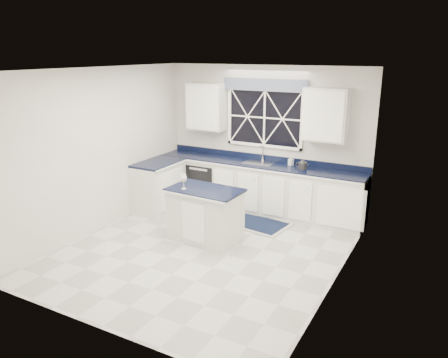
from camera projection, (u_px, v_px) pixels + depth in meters
The scene contains 13 objects.
ground at pixel (205, 250), 6.71m from camera, with size 4.50×4.50×0.00m, color silver.
back_wall at pixel (265, 139), 8.23m from camera, with size 4.00×0.10×2.70m, color silver.
base_cabinets at pixel (238, 188), 8.24m from camera, with size 3.99×1.60×0.90m.
countertop at pixel (258, 164), 8.10m from camera, with size 3.98×0.64×0.04m, color black.
dishwasher at pixel (207, 182), 8.74m from camera, with size 0.60×0.58×0.82m, color black.
window at pixel (265, 113), 8.05m from camera, with size 1.65×0.09×1.26m.
upper_cabinets at pixel (262, 110), 7.93m from camera, with size 3.10×0.34×0.90m.
faucet at pixel (262, 153), 8.21m from camera, with size 0.05×0.20×0.30m.
island at pixel (205, 214), 6.97m from camera, with size 1.18×0.74×0.86m.
rug at pixel (253, 222), 7.75m from camera, with size 1.35×0.93×0.02m.
kettle at pixel (302, 165), 7.65m from camera, with size 0.25×0.15×0.17m.
wine_glass at pixel (184, 179), 6.81m from camera, with size 0.10×0.10×0.24m.
soap_bottle at pixel (291, 161), 7.92m from camera, with size 0.08×0.08×0.17m, color silver.
Camera 1 is at (3.17, -5.25, 2.95)m, focal length 35.00 mm.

